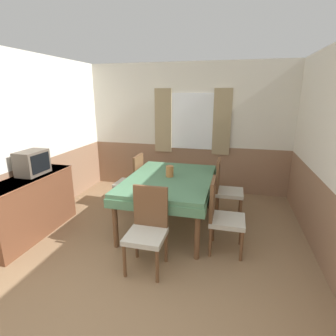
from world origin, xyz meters
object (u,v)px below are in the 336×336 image
Objects in this scene: chair_right_far at (225,187)px; tv at (32,163)px; sideboard at (30,206)px; chair_right_near at (222,214)px; vase at (170,171)px; chair_head_near at (148,227)px; dining_table at (170,184)px; chair_left_far at (132,180)px.

tv is at bearing -67.37° from chair_right_far.
chair_right_far is 0.65× the size of sideboard.
vase is (-0.83, 0.57, 0.35)m from chair_right_near.
vase is (-0.83, -0.45, 0.35)m from chair_right_far.
chair_head_near is 1.17m from vase.
sideboard is 8.92× the size of vase.
chair_right_near reaches higher than dining_table.
vase reaches higher than sideboard.
sideboard is at bearing -156.96° from dining_table.
chair_right_far is 1.77m from chair_head_near.
chair_head_near is 1.00× the size of chair_right_near.
chair_head_near is at bearing -13.38° from tv.
chair_right_far is 5.77× the size of vase.
chair_head_near is at bearing -8.14° from sideboard.
chair_right_far is 2.97m from tv.
vase is at bearing -61.32° from chair_right_far.
dining_table is 0.98m from chair_left_far.
dining_table is 1.07m from chair_head_near.
dining_table is 1.82× the size of chair_head_near.
chair_right_near is 0.65× the size of sideboard.
dining_table is at bearing -122.00° from chair_right_near.
chair_right_far is at bearing 32.00° from dining_table.
chair_right_near is at bearing -34.39° from vase.
tv is at bearing 94.28° from sideboard.
tv is at bearing -13.38° from chair_head_near.
dining_table is 4.06× the size of tv.
chair_right_far reaches higher than vase.
chair_right_far is (0.82, 0.51, -0.16)m from dining_table.
dining_table is 1.82× the size of chair_left_far.
tv is at bearing 136.65° from chair_left_far.
tv is 1.99m from vase.
chair_right_far and chair_right_near have the same top height.
tv is (-2.69, -0.10, 0.53)m from chair_right_near.
dining_table is 0.19m from vase.
chair_right_far is at bearing 25.93° from sideboard.
chair_head_near is (0.00, -1.06, -0.16)m from dining_table.
dining_table is 0.98m from chair_right_near.
chair_right_near is (0.00, -1.02, 0.00)m from chair_right_far.
sideboard is at bearing -155.35° from vase.
sideboard is 2.08m from vase.
tv reaches higher than chair_right_near.
chair_head_near is at bearing -152.51° from chair_left_far.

